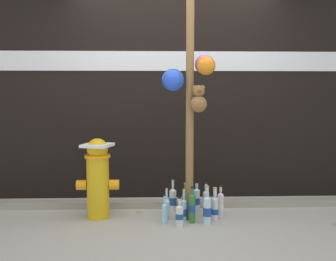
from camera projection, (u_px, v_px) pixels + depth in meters
ground_plane at (182, 231)px, 3.76m from camera, size 14.00×14.00×0.00m
building_wall at (175, 40)px, 4.92m from camera, size 10.00×0.21×3.93m
curb_strip at (177, 204)px, 4.55m from camera, size 8.00×0.12×0.08m
memorial_post at (191, 51)px, 3.95m from camera, size 0.61×0.39×2.94m
fire_hydrant at (98, 176)px, 4.14m from camera, size 0.44×0.35×0.84m
bottle_0 at (180, 215)px, 3.87m from camera, size 0.08×0.08×0.30m
bottle_1 at (206, 203)px, 4.18m from camera, size 0.07×0.07×0.37m
bottle_2 at (197, 199)px, 4.39m from camera, size 0.07×0.07×0.33m
bottle_3 at (207, 209)px, 3.97m from camera, size 0.08×0.08×0.39m
bottle_4 at (215, 207)px, 4.08m from camera, size 0.07×0.07×0.34m
bottle_5 at (165, 212)px, 3.98m from camera, size 0.06×0.06×0.30m
bottle_6 at (184, 210)px, 4.06m from camera, size 0.06×0.06×0.33m
bottle_7 at (167, 208)px, 4.12m from camera, size 0.07×0.07×0.32m
bottle_8 at (221, 204)px, 4.20m from camera, size 0.07×0.07×0.34m
bottle_9 at (173, 199)px, 4.38m from camera, size 0.08×0.08×0.37m
bottle_10 at (185, 203)px, 4.26m from camera, size 0.08×0.08×0.35m
bottle_11 at (192, 207)px, 3.99m from camera, size 0.07×0.07×0.37m
litter_1 at (139, 212)px, 4.38m from camera, size 0.10×0.11×0.01m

